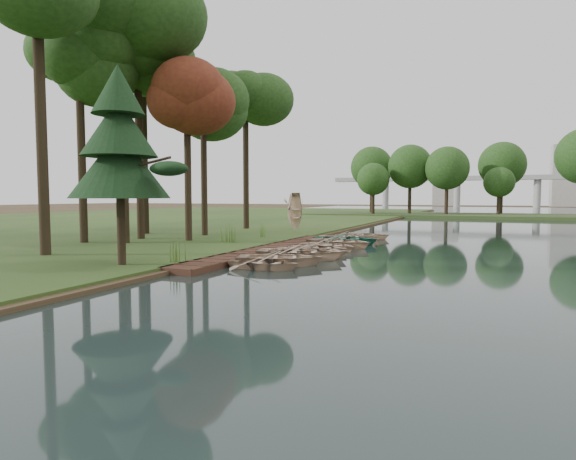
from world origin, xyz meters
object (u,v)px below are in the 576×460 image
at_px(rowboat_0, 264,261).
at_px(rowboat_1, 280,256).
at_px(pine_tree, 119,145).
at_px(boardwalk, 267,250).
at_px(stored_rowboat, 295,227).
at_px(rowboat_2, 299,251).

height_order(rowboat_0, rowboat_1, rowboat_1).
bearing_deg(pine_tree, rowboat_0, 28.35).
bearing_deg(pine_tree, boardwalk, 72.28).
distance_m(rowboat_0, pine_tree, 7.19).
xyz_separation_m(boardwalk, rowboat_1, (2.55, -4.11, 0.28)).
distance_m(rowboat_1, stored_rowboat, 16.67).
height_order(rowboat_0, rowboat_2, rowboat_2).
bearing_deg(pine_tree, rowboat_1, 36.76).
height_order(rowboat_1, rowboat_2, rowboat_2).
bearing_deg(rowboat_1, rowboat_2, -22.18).
bearing_deg(stored_rowboat, rowboat_2, -134.62).
bearing_deg(rowboat_1, rowboat_0, 151.27).
bearing_deg(rowboat_2, rowboat_1, 167.21).
bearing_deg(stored_rowboat, rowboat_1, -137.56).
distance_m(boardwalk, pine_tree, 9.58).
relative_size(rowboat_0, pine_tree, 0.39).
bearing_deg(rowboat_1, boardwalk, 12.54).
bearing_deg(rowboat_0, stored_rowboat, 19.43).
bearing_deg(rowboat_2, stored_rowboat, 13.04).
bearing_deg(boardwalk, rowboat_2, -39.08).
height_order(boardwalk, rowboat_2, rowboat_2).
distance_m(rowboat_0, stored_rowboat, 17.70).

